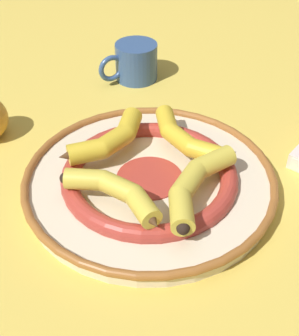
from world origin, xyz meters
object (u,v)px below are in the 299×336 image
banana_d (117,192)px  coffee_mug (135,61)px  banana_a (109,140)px  banana_b (182,136)px  decorative_bowl (150,179)px  banana_c (196,182)px

banana_d → coffee_mug: size_ratio=1.36×
banana_a → banana_d: 0.12m
banana_b → banana_d: size_ratio=0.99×
decorative_bowl → banana_a: size_ratio=2.25×
coffee_mug → banana_d: bearing=56.8°
decorative_bowl → banana_b: bearing=-1.0°
decorative_bowl → banana_d: banana_d is taller
decorative_bowl → banana_d: 0.09m
decorative_bowl → coffee_mug: bearing=43.4°
banana_d → coffee_mug: (0.34, 0.25, -0.01)m
banana_c → banana_d: bearing=-53.1°
banana_a → decorative_bowl: bearing=-88.8°
banana_d → banana_c: bearing=-136.5°
decorative_bowl → coffee_mug: size_ratio=3.03×
decorative_bowl → banana_a: (0.00, 0.08, 0.04)m
decorative_bowl → banana_b: 0.09m
banana_a → banana_d: size_ratio=0.99×
banana_c → coffee_mug: (0.25, 0.32, -0.02)m
banana_b → banana_c: size_ratio=0.88×
banana_b → banana_d: bearing=-71.5°
banana_a → coffee_mug: coffee_mug is taller
banana_a → banana_c: bearing=-87.7°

